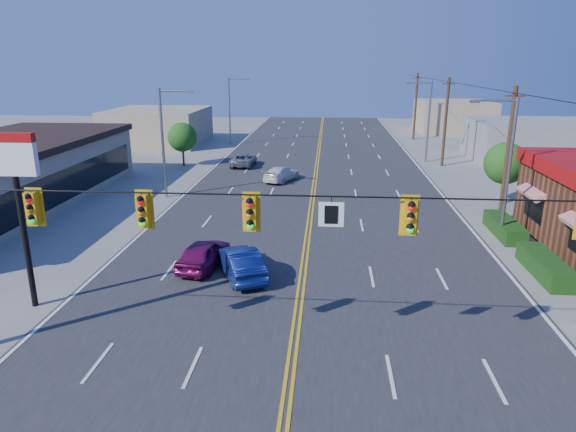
# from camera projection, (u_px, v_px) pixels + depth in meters

# --- Properties ---
(ground) EXTENTS (160.00, 160.00, 0.00)m
(ground) POSITION_uv_depth(u_px,v_px,m) (290.00, 373.00, 16.80)
(ground) COLOR gray
(ground) RESTS_ON ground
(road) EXTENTS (20.00, 120.00, 0.06)m
(road) POSITION_uv_depth(u_px,v_px,m) (312.00, 207.00, 35.88)
(road) COLOR #2D2D30
(road) RESTS_ON ground
(signal_span) EXTENTS (24.32, 0.34, 9.00)m
(signal_span) POSITION_uv_depth(u_px,v_px,m) (287.00, 231.00, 15.40)
(signal_span) COLOR #47301E
(signal_span) RESTS_ON ground
(pizza_hut_sign) EXTENTS (1.90, 0.30, 6.85)m
(pizza_hut_sign) POSITION_uv_depth(u_px,v_px,m) (17.00, 185.00, 19.95)
(pizza_hut_sign) COLOR black
(pizza_hut_sign) RESTS_ON ground
(streetlight_se) EXTENTS (2.55, 0.25, 8.00)m
(streetlight_se) POSITION_uv_depth(u_px,v_px,m) (506.00, 162.00, 28.05)
(streetlight_se) COLOR gray
(streetlight_se) RESTS_ON ground
(streetlight_ne) EXTENTS (2.55, 0.25, 8.00)m
(streetlight_ne) POSITION_uv_depth(u_px,v_px,m) (427.00, 117.00, 50.96)
(streetlight_ne) COLOR gray
(streetlight_ne) RESTS_ON ground
(streetlight_sw) EXTENTS (2.55, 0.25, 8.00)m
(streetlight_sw) POSITION_uv_depth(u_px,v_px,m) (165.00, 137.00, 37.31)
(streetlight_sw) COLOR gray
(streetlight_sw) RESTS_ON ground
(streetlight_nw) EXTENTS (2.55, 0.25, 8.00)m
(streetlight_nw) POSITION_uv_depth(u_px,v_px,m) (231.00, 107.00, 62.13)
(streetlight_nw) COLOR gray
(streetlight_nw) RESTS_ON ground
(utility_pole_near) EXTENTS (0.28, 0.28, 8.40)m
(utility_pole_near) POSITION_uv_depth(u_px,v_px,m) (508.00, 155.00, 31.85)
(utility_pole_near) COLOR #47301E
(utility_pole_near) RESTS_ON ground
(utility_pole_mid) EXTENTS (0.28, 0.28, 8.40)m
(utility_pole_mid) POSITION_uv_depth(u_px,v_px,m) (445.00, 122.00, 49.03)
(utility_pole_mid) COLOR #47301E
(utility_pole_mid) RESTS_ON ground
(utility_pole_far) EXTENTS (0.28, 0.28, 8.40)m
(utility_pole_far) POSITION_uv_depth(u_px,v_px,m) (415.00, 107.00, 66.21)
(utility_pole_far) COLOR #47301E
(utility_pole_far) RESTS_ON ground
(tree_kfc_rear) EXTENTS (2.94, 2.94, 4.41)m
(tree_kfc_rear) POSITION_uv_depth(u_px,v_px,m) (506.00, 163.00, 35.94)
(tree_kfc_rear) COLOR #47301E
(tree_kfc_rear) RESTS_ON ground
(tree_west) EXTENTS (2.80, 2.80, 4.20)m
(tree_west) POSITION_uv_depth(u_px,v_px,m) (182.00, 137.00, 49.43)
(tree_west) COLOR #47301E
(tree_west) RESTS_ON ground
(bld_east_mid) EXTENTS (12.00, 10.00, 4.00)m
(bld_east_mid) POSITION_uv_depth(u_px,v_px,m) (532.00, 141.00, 52.75)
(bld_east_mid) COLOR gray
(bld_east_mid) RESTS_ON ground
(bld_west_far) EXTENTS (11.00, 12.00, 4.20)m
(bld_west_far) POSITION_uv_depth(u_px,v_px,m) (158.00, 126.00, 63.52)
(bld_west_far) COLOR tan
(bld_west_far) RESTS_ON ground
(bld_east_far) EXTENTS (10.00, 10.00, 4.40)m
(bld_east_far) POSITION_uv_depth(u_px,v_px,m) (454.00, 116.00, 73.91)
(bld_east_far) COLOR tan
(bld_east_far) RESTS_ON ground
(car_magenta) EXTENTS (2.27, 4.28, 1.39)m
(car_magenta) POSITION_uv_depth(u_px,v_px,m) (204.00, 255.00, 25.17)
(car_magenta) COLOR #6E0C48
(car_magenta) RESTS_ON ground
(car_blue) EXTENTS (3.09, 4.52, 1.41)m
(car_blue) POSITION_uv_depth(u_px,v_px,m) (241.00, 264.00, 24.03)
(car_blue) COLOR navy
(car_blue) RESTS_ON ground
(car_white) EXTENTS (3.20, 4.59, 1.23)m
(car_white) POSITION_uv_depth(u_px,v_px,m) (281.00, 174.00, 43.44)
(car_white) COLOR white
(car_white) RESTS_ON ground
(car_silver) EXTENTS (2.17, 4.51, 1.24)m
(car_silver) POSITION_uv_depth(u_px,v_px,m) (244.00, 160.00, 49.70)
(car_silver) COLOR #98989C
(car_silver) RESTS_ON ground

